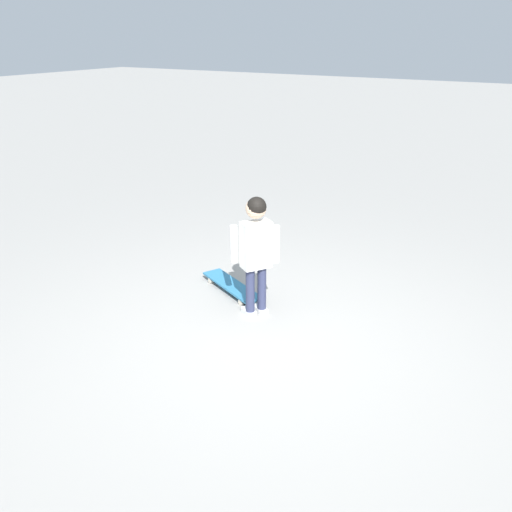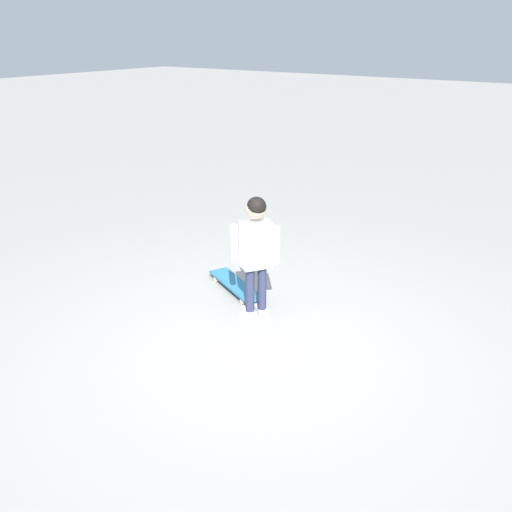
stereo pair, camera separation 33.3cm
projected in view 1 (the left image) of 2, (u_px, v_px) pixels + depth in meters
name	position (u px, v px, depth m)	size (l,w,h in m)	color
ground_plane	(264.00, 350.00, 4.28)	(50.00, 50.00, 0.00)	gray
child_person	(256.00, 244.00, 4.56)	(0.36, 0.28, 1.06)	#2D3351
skateboard	(232.00, 286.00, 5.21)	(0.80, 0.52, 0.07)	teal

